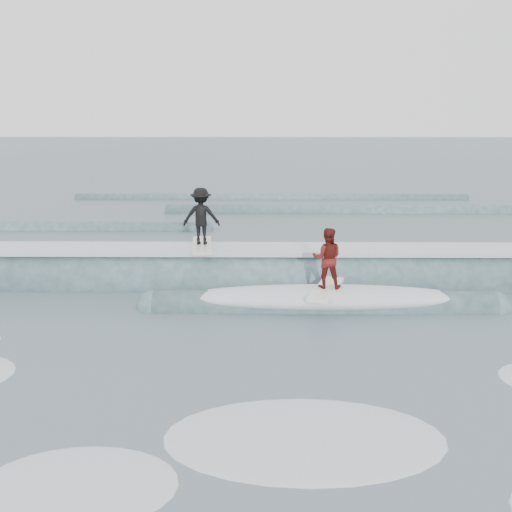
{
  "coord_description": "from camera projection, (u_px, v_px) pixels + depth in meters",
  "views": [
    {
      "loc": [
        0.15,
        -9.73,
        5.3
      ],
      "look_at": [
        0.0,
        5.73,
        1.1
      ],
      "focal_mm": 40.0,
      "sensor_mm": 36.0,
      "label": 1
    }
  ],
  "objects": [
    {
      "name": "far_swells",
      "position": [
        231.0,
        214.0,
        27.83
      ],
      "size": [
        41.38,
        8.65,
        0.8
      ],
      "color": "#344E59",
      "rests_on": "ground"
    },
    {
      "name": "ground",
      "position": [
        253.0,
        391.0,
        10.78
      ],
      "size": [
        160.0,
        160.0,
        0.0
      ],
      "primitive_type": "plane",
      "color": "#3F525C",
      "rests_on": "ground"
    },
    {
      "name": "whitewater",
      "position": [
        229.0,
        425.0,
        9.66
      ],
      "size": [
        14.67,
        7.32,
        0.1
      ],
      "color": "white",
      "rests_on": "ground"
    },
    {
      "name": "surfer_red",
      "position": [
        327.0,
        262.0,
        14.8
      ],
      "size": [
        1.18,
        2.07,
        1.7
      ],
      "color": "white",
      "rests_on": "ground"
    },
    {
      "name": "surfer_black",
      "position": [
        201.0,
        219.0,
        16.78
      ],
      "size": [
        1.09,
        2.04,
        1.78
      ],
      "color": "silver",
      "rests_on": "ground"
    },
    {
      "name": "breaking_wave",
      "position": [
        265.0,
        284.0,
        16.96
      ],
      "size": [
        23.11,
        3.82,
        2.07
      ],
      "color": "#344E59",
      "rests_on": "ground"
    }
  ]
}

